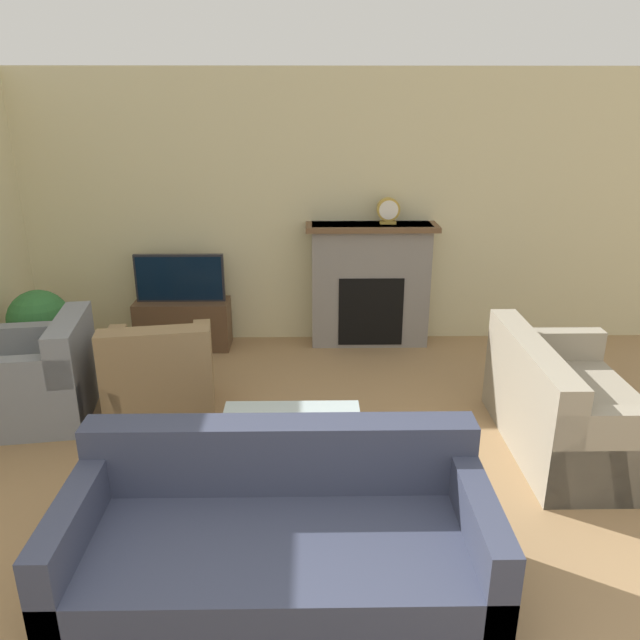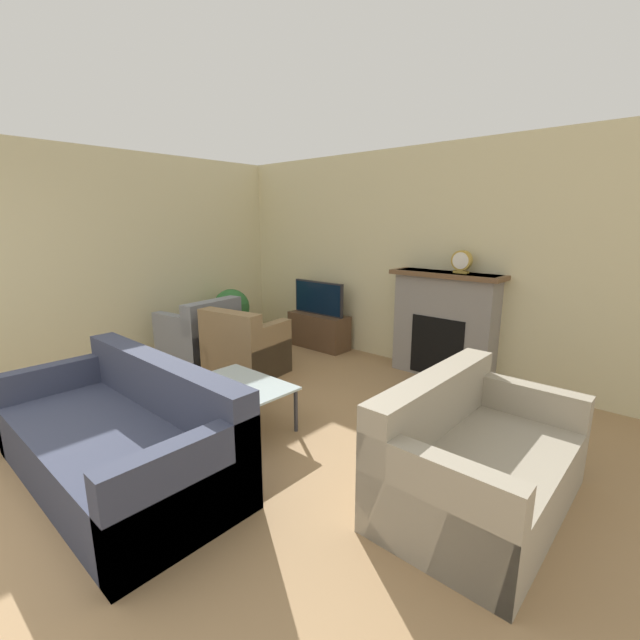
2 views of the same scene
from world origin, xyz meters
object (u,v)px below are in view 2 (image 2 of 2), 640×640
at_px(couch_loveseat, 475,462).
at_px(coffee_table, 237,389).
at_px(potted_plant, 232,310).
at_px(armchair_accent, 244,350).
at_px(couch_sectional, 122,439).
at_px(mantel_clock, 462,261).
at_px(armchair_by_window, 201,337).
at_px(tv, 319,298).

bearing_deg(couch_loveseat, coffee_table, 101.09).
bearing_deg(potted_plant, armchair_accent, -30.98).
xyz_separation_m(couch_sectional, coffee_table, (0.03, 1.01, 0.09)).
relative_size(couch_sectional, potted_plant, 2.52).
bearing_deg(coffee_table, potted_plant, 144.06).
bearing_deg(mantel_clock, couch_loveseat, -62.20).
height_order(couch_sectional, couch_loveseat, same).
bearing_deg(armchair_by_window, tv, 142.06).
xyz_separation_m(armchair_accent, coffee_table, (1.06, -0.92, 0.07)).
distance_m(armchair_by_window, armchair_accent, 0.93).
bearing_deg(potted_plant, tv, 32.40).
distance_m(armchair_by_window, potted_plant, 0.81).
bearing_deg(mantel_clock, tv, -177.18).
bearing_deg(tv, coffee_table, -63.88).
height_order(tv, armchair_by_window, tv).
relative_size(tv, potted_plant, 1.06).
relative_size(armchair_accent, potted_plant, 1.12).
bearing_deg(armchair_accent, couch_sectional, 109.29).
height_order(couch_sectional, mantel_clock, mantel_clock).
xyz_separation_m(armchair_accent, potted_plant, (-1.22, 0.73, 0.21)).
bearing_deg(armchair_accent, coffee_table, 130.25).
distance_m(couch_loveseat, potted_plant, 4.47).
relative_size(armchair_by_window, potted_plant, 1.16).
relative_size(tv, couch_loveseat, 0.59).
bearing_deg(couch_loveseat, potted_plant, 73.52).
height_order(couch_loveseat, potted_plant, potted_plant).
distance_m(armchair_accent, coffee_table, 1.41).
relative_size(tv, armchair_accent, 0.95).
relative_size(couch_sectional, armchair_by_window, 2.16).
distance_m(couch_sectional, armchair_by_window, 2.75).
distance_m(couch_sectional, couch_loveseat, 2.46).
xyz_separation_m(tv, couch_loveseat, (3.15, -1.98, -0.45)).
height_order(potted_plant, mantel_clock, mantel_clock).
distance_m(couch_loveseat, mantel_clock, 2.59).
xyz_separation_m(couch_sectional, potted_plant, (-2.25, 2.66, 0.23)).
distance_m(couch_sectional, coffee_table, 1.01).
distance_m(tv, couch_sectional, 3.59).
distance_m(potted_plant, mantel_clock, 3.40).
xyz_separation_m(potted_plant, mantel_clock, (3.18, 0.81, 0.87)).
bearing_deg(armchair_by_window, mantel_clock, 110.14).
bearing_deg(armchair_accent, armchair_by_window, -8.97).
bearing_deg(mantel_clock, couch_sectional, -104.96).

